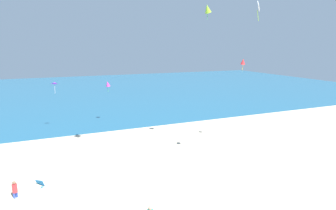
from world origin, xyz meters
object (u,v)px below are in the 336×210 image
(kite_white, at_px, (258,7))
(beach_chair_far_left, at_px, (38,186))
(kite_purple, at_px, (54,83))
(kite_red, at_px, (243,62))
(person_1, at_px, (15,191))
(kite_magenta, at_px, (108,84))
(kite_lime, at_px, (208,9))

(kite_white, bearing_deg, beach_chair_far_left, 171.06)
(kite_purple, relative_size, kite_red, 1.23)
(person_1, bearing_deg, kite_magenta, -67.80)
(kite_lime, bearing_deg, person_1, -164.16)
(kite_magenta, distance_m, kite_purple, 5.94)
(kite_purple, distance_m, kite_lime, 17.89)
(kite_purple, height_order, kite_white, kite_white)
(kite_purple, xyz_separation_m, kite_white, (13.19, -16.25, 6.52))
(person_1, distance_m, kite_white, 19.26)
(beach_chair_far_left, xyz_separation_m, kite_purple, (1.51, 13.94, 4.86))
(beach_chair_far_left, height_order, kite_red, kite_red)
(kite_red, distance_m, kite_white, 6.79)
(kite_red, height_order, kite_white, kite_white)
(beach_chair_far_left, bearing_deg, kite_magenta, -167.15)
(beach_chair_far_left, relative_size, kite_purple, 0.64)
(kite_lime, bearing_deg, kite_purple, 138.62)
(kite_purple, bearing_deg, kite_white, -50.93)
(person_1, bearing_deg, kite_lime, -113.81)
(kite_purple, height_order, kite_lime, kite_lime)
(kite_lime, distance_m, kite_white, 5.45)
(beach_chair_far_left, xyz_separation_m, person_1, (-1.16, -1.21, 0.52))
(kite_lime, height_order, kite_white, kite_lime)
(person_1, relative_size, kite_red, 1.28)
(kite_magenta, bearing_deg, person_1, -118.15)
(kite_magenta, xyz_separation_m, kite_lime, (6.49, -11.69, 7.46))
(beach_chair_far_left, height_order, kite_purple, kite_purple)
(beach_chair_far_left, relative_size, kite_lime, 0.65)
(person_1, bearing_deg, kite_white, -133.62)
(kite_purple, relative_size, kite_lime, 1.02)
(kite_lime, xyz_separation_m, kite_red, (3.50, -0.57, -4.45))
(person_1, relative_size, kite_lime, 1.06)
(beach_chair_far_left, xyz_separation_m, kite_red, (17.38, 2.48, 7.39))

